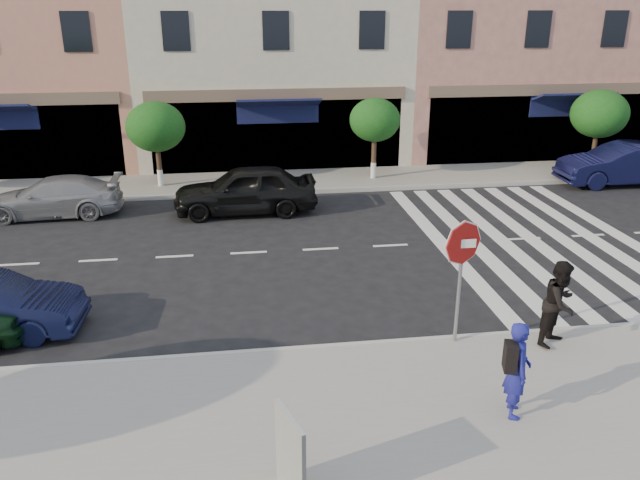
{
  "coord_description": "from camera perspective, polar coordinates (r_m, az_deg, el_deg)",
  "views": [
    {
      "loc": [
        -2.25,
        -12.04,
        6.37
      ],
      "look_at": [
        -0.43,
        1.04,
        1.4
      ],
      "focal_mm": 35.0,
      "sensor_mm": 36.0,
      "label": 1
    }
  ],
  "objects": [
    {
      "name": "sidewalk_near",
      "position": [
        10.65,
        6.08,
        -15.74
      ],
      "size": [
        60.0,
        4.5,
        0.15
      ],
      "primitive_type": "cube",
      "color": "gray",
      "rests_on": "ground"
    },
    {
      "name": "street_tree_wb",
      "position": [
        23.36,
        -14.79,
        9.95
      ],
      "size": [
        2.1,
        2.1,
        3.06
      ],
      "color": "#473323",
      "rests_on": "sidewalk_far"
    },
    {
      "name": "street_tree_ea",
      "position": [
        27.21,
        24.18,
        10.46
      ],
      "size": [
        2.2,
        2.2,
        3.19
      ],
      "color": "#473323",
      "rests_on": "sidewalk_far"
    },
    {
      "name": "car_far_right",
      "position": [
        26.21,
        25.92,
        6.24
      ],
      "size": [
        4.77,
        1.79,
        1.56
      ],
      "primitive_type": "imported",
      "rotation": [
        0.0,
        0.0,
        -1.6
      ],
      "color": "#0E1033",
      "rests_on": "ground"
    },
    {
      "name": "street_tree_c",
      "position": [
        23.78,
        5.03,
        10.84
      ],
      "size": [
        1.9,
        1.9,
        3.04
      ],
      "color": "#473323",
      "rests_on": "sidewalk_far"
    },
    {
      "name": "photographer",
      "position": [
        10.56,
        17.62,
        -11.21
      ],
      "size": [
        0.54,
        0.68,
        1.64
      ],
      "primitive_type": "imported",
      "rotation": [
        0.0,
        0.0,
        1.3
      ],
      "color": "navy",
      "rests_on": "sidewalk_near"
    },
    {
      "name": "stop_sign",
      "position": [
        12.0,
        12.86,
        -1.36
      ],
      "size": [
        0.89,
        0.11,
        2.53
      ],
      "rotation": [
        0.0,
        0.0,
        0.0
      ],
      "color": "gray",
      "rests_on": "sidewalk_near"
    },
    {
      "name": "poster_board",
      "position": [
        8.69,
        -2.68,
        -19.35
      ],
      "size": [
        0.38,
        0.83,
        1.32
      ],
      "rotation": [
        0.0,
        0.0,
        0.32
      ],
      "color": "beige",
      "rests_on": "sidewalk_near"
    },
    {
      "name": "car_far_left",
      "position": [
        21.77,
        -23.26,
        3.63
      ],
      "size": [
        4.34,
        1.84,
        1.25
      ],
      "primitive_type": "imported",
      "rotation": [
        0.0,
        0.0,
        -1.55
      ],
      "color": "gray",
      "rests_on": "ground"
    },
    {
      "name": "sidewalk_far",
      "position": [
        23.99,
        -2.28,
        5.41
      ],
      "size": [
        60.0,
        3.0,
        0.15
      ],
      "primitive_type": "cube",
      "color": "gray",
      "rests_on": "ground"
    },
    {
      "name": "car_far_mid",
      "position": [
        20.42,
        -6.85,
        4.61
      ],
      "size": [
        4.61,
        1.89,
        1.57
      ],
      "primitive_type": "imported",
      "rotation": [
        0.0,
        0.0,
        -1.56
      ],
      "color": "black",
      "rests_on": "ground"
    },
    {
      "name": "walker",
      "position": [
        12.9,
        21.1,
        -5.41
      ],
      "size": [
        1.06,
        1.03,
        1.72
      ],
      "primitive_type": "imported",
      "rotation": [
        0.0,
        0.0,
        0.66
      ],
      "color": "black",
      "rests_on": "sidewalk_near"
    },
    {
      "name": "ground",
      "position": [
        13.81,
        2.37,
        -6.87
      ],
      "size": [
        120.0,
        120.0,
        0.0
      ],
      "primitive_type": "plane",
      "color": "black",
      "rests_on": "ground"
    },
    {
      "name": "building_east_mid",
      "position": [
        32.13,
        18.55,
        19.88
      ],
      "size": [
        13.0,
        9.0,
        13.0
      ],
      "primitive_type": "cube",
      "color": "tan",
      "rests_on": "ground"
    },
    {
      "name": "building_centre",
      "position": [
        29.11,
        -4.73,
        18.86
      ],
      "size": [
        11.0,
        9.0,
        11.0
      ],
      "primitive_type": "cube",
      "color": "beige",
      "rests_on": "ground"
    }
  ]
}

